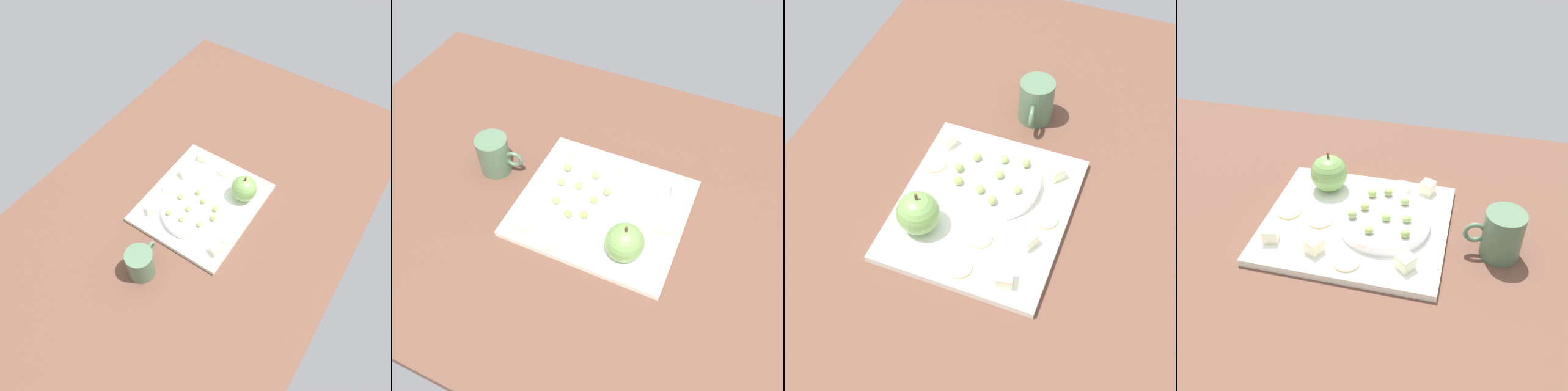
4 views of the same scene
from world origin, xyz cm
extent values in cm
cube|color=brown|center=(0.00, 0.00, 2.03)|extent=(132.91, 83.72, 4.05)
cube|color=white|center=(0.88, 1.57, 4.73)|extent=(32.55, 28.13, 1.36)
cylinder|color=white|center=(6.01, 1.63, 6.38)|extent=(16.16, 16.16, 1.94)
sphere|color=#709E4F|center=(-6.76, 9.94, 8.98)|extent=(7.13, 7.13, 7.13)
cylinder|color=brown|center=(-6.76, 9.94, 13.14)|extent=(0.50, 0.50, 1.20)
cube|color=#EDF4C3|center=(11.50, -7.72, 6.66)|extent=(3.53, 3.53, 2.51)
cube|color=#F9EEC3|center=(-3.80, -7.63, 6.66)|extent=(3.33, 3.33, 2.51)
cube|color=#F6E6C2|center=(12.05, 12.96, 6.66)|extent=(3.25, 3.25, 2.51)
cube|color=#F3E6BD|center=(-11.92, -6.66, 6.66)|extent=(3.03, 3.03, 2.51)
cylinder|color=#DFC282|center=(-11.76, 1.04, 5.61)|extent=(4.45, 4.45, 0.40)
cylinder|color=#E2BE8A|center=(-5.48, -0.38, 5.61)|extent=(4.45, 4.45, 0.40)
cylinder|color=#DFB380|center=(6.72, 13.27, 5.61)|extent=(4.45, 4.45, 0.40)
cylinder|color=#E1C487|center=(2.07, -8.89, 5.61)|extent=(4.45, 4.45, 0.40)
ellipsoid|color=#92B855|center=(6.45, 0.78, 8.00)|extent=(1.63, 1.46, 1.31)
ellipsoid|color=#92B359|center=(8.82, 5.89, 8.04)|extent=(1.63, 1.46, 1.39)
ellipsoid|color=#91B84F|center=(2.54, 6.80, 8.08)|extent=(1.63, 1.46, 1.47)
ellipsoid|color=#8CAC57|center=(0.62, 0.40, 8.11)|extent=(1.63, 1.46, 1.54)
ellipsoid|color=#96B559|center=(4.38, -3.11, 7.99)|extent=(1.63, 1.46, 1.30)
ellipsoid|color=#9AB858|center=(2.17, 2.75, 8.03)|extent=(1.63, 1.46, 1.38)
ellipsoid|color=#8CAD54|center=(10.45, -2.65, 8.06)|extent=(1.63, 1.46, 1.43)
ellipsoid|color=#98BF5E|center=(10.02, 1.23, 8.00)|extent=(1.63, 1.46, 1.32)
ellipsoid|color=#88AF51|center=(5.36, 7.82, 8.08)|extent=(1.63, 1.46, 1.46)
cylinder|color=#517051|center=(26.03, 0.53, 8.35)|extent=(6.61, 6.61, 8.61)
torus|color=#517051|center=(21.59, -0.23, 8.35)|extent=(4.08, 1.46, 4.00)
camera|label=1|loc=(52.83, 34.49, 92.31)|focal=35.73mm
camera|label=2|loc=(-16.57, 47.80, 71.12)|focal=38.11mm
camera|label=3|loc=(-56.29, -19.84, 84.55)|focal=54.37mm
camera|label=4|loc=(18.42, -58.59, 58.54)|focal=41.98mm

